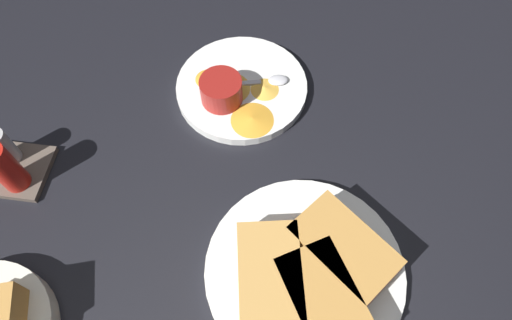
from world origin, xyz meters
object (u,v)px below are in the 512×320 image
object	(u,v)px
sandwich_half_extra	(342,250)
sandwich_half_far	(323,302)
ramekin_dark_sauce	(351,255)
ramekin_light_gravy	(221,90)
plate_chips_companion	(242,88)
sandwich_half_near	(270,278)
condiment_caddy	(9,163)
spoon_by_dark_ramekin	(309,261)
plate_sandwich_main	(304,271)
spoon_by_gravy_ramekin	(270,81)

from	to	relation	value
sandwich_half_extra	sandwich_half_far	bearing A→B (deg)	163.34
ramekin_dark_sauce	ramekin_light_gravy	xyz separation A→B (cm)	(23.86, 20.80, -0.01)
ramekin_dark_sauce	plate_chips_companion	world-z (taller)	ramekin_dark_sauce
sandwich_half_near	condiment_caddy	world-z (taller)	condiment_caddy
sandwich_half_far	plate_chips_companion	world-z (taller)	sandwich_half_far
ramekin_dark_sauce	spoon_by_dark_ramekin	size ratio (longest dim) A/B	0.62
spoon_by_dark_ramekin	plate_chips_companion	size ratio (longest dim) A/B	0.47
condiment_caddy	ramekin_dark_sauce	bearing A→B (deg)	-98.38
plate_sandwich_main	condiment_caddy	world-z (taller)	condiment_caddy
plate_sandwich_main	sandwich_half_near	bearing A→B (deg)	118.34
ramekin_light_gravy	ramekin_dark_sauce	bearing A→B (deg)	-138.92
sandwich_half_extra	ramekin_light_gravy	size ratio (longest dim) A/B	2.25
plate_chips_companion	condiment_caddy	size ratio (longest dim) A/B	2.25
condiment_caddy	sandwich_half_far	bearing A→B (deg)	-106.51
sandwich_half_far	spoon_by_gravy_ramekin	distance (cm)	36.03
sandwich_half_far	ramekin_dark_sauce	distance (cm)	7.05
spoon_by_gravy_ramekin	plate_chips_companion	bearing A→B (deg)	103.35
ramekin_light_gravy	spoon_by_gravy_ramekin	size ratio (longest dim) A/B	0.67
plate_sandwich_main	spoon_by_dark_ramekin	xyz separation A→B (cm)	(1.01, -0.48, 1.16)
sandwich_half_extra	plate_chips_companion	world-z (taller)	sandwich_half_extra
sandwich_half_near	spoon_by_gravy_ramekin	bearing A→B (deg)	6.56
sandwich_half_far	ramekin_light_gravy	world-z (taller)	sandwich_half_far
plate_sandwich_main	ramekin_dark_sauce	bearing A→B (deg)	-70.66
spoon_by_dark_ramekin	spoon_by_gravy_ramekin	size ratio (longest dim) A/B	1.00
plate_chips_companion	spoon_by_gravy_ramekin	size ratio (longest dim) A/B	2.15
spoon_by_gravy_ramekin	ramekin_light_gravy	bearing A→B (deg)	120.75
ramekin_dark_sauce	condiment_caddy	size ratio (longest dim) A/B	0.65
spoon_by_dark_ramekin	condiment_caddy	distance (cm)	44.21
plate_sandwich_main	sandwich_half_far	world-z (taller)	sandwich_half_far
plate_sandwich_main	ramekin_light_gravy	xyz separation A→B (cm)	(25.80, 15.28, 3.04)
sandwich_half_extra	spoon_by_dark_ramekin	distance (cm)	4.57
plate_sandwich_main	sandwich_half_extra	bearing A→B (deg)	-61.66
sandwich_half_far	spoon_by_gravy_ramekin	world-z (taller)	sandwich_half_far
sandwich_half_extra	plate_chips_companion	size ratio (longest dim) A/B	0.69
sandwich_half_near	plate_chips_companion	xyz separation A→B (cm)	(31.35, 8.25, -3.20)
ramekin_light_gravy	spoon_by_gravy_ramekin	world-z (taller)	ramekin_light_gravy
plate_sandwich_main	ramekin_dark_sauce	world-z (taller)	ramekin_dark_sauce
sandwich_half_near	sandwich_half_extra	distance (cm)	9.89
sandwich_half_extra	spoon_by_gravy_ramekin	xyz separation A→B (cm)	(27.74, 12.43, -2.04)
ramekin_dark_sauce	spoon_by_dark_ramekin	world-z (taller)	ramekin_dark_sauce
ramekin_light_gravy	plate_chips_companion	bearing A→B (deg)	-39.81
sandwich_half_far	sandwich_half_extra	world-z (taller)	same
ramekin_dark_sauce	spoon_by_gravy_ramekin	world-z (taller)	ramekin_dark_sauce
plate_sandwich_main	sandwich_half_far	distance (cm)	5.89
sandwich_half_near	spoon_by_gravy_ramekin	xyz separation A→B (cm)	(32.43, 3.73, -2.04)
sandwich_half_far	spoon_by_gravy_ramekin	size ratio (longest dim) A/B	1.52
spoon_by_dark_ramekin	sandwich_half_far	bearing A→B (deg)	-160.80
sandwich_half_near	sandwich_half_extra	size ratio (longest dim) A/B	0.96
sandwich_half_far	condiment_caddy	size ratio (longest dim) A/B	1.59
plate_sandwich_main	spoon_by_gravy_ramekin	bearing A→B (deg)	15.03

